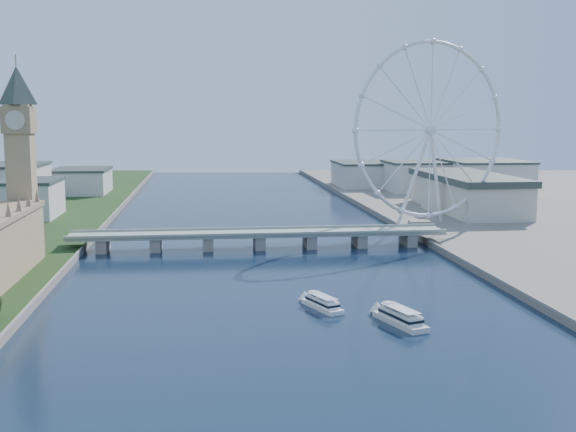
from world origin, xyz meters
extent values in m
cube|color=tan|center=(-128.00, 278.00, 43.00)|extent=(13.00, 13.00, 80.00)
cube|color=#937A59|center=(-128.00, 278.00, 75.00)|extent=(15.00, 15.00, 14.00)
pyramid|color=#2D3833|center=(-128.00, 278.00, 103.00)|extent=(20.02, 20.02, 20.00)
cube|color=gray|center=(0.00, 300.00, 8.50)|extent=(220.00, 22.00, 2.00)
cube|color=gray|center=(-90.00, 300.00, 3.75)|extent=(6.00, 20.00, 7.50)
cube|color=gray|center=(-60.00, 300.00, 3.75)|extent=(6.00, 20.00, 7.50)
cube|color=gray|center=(-30.00, 300.00, 3.75)|extent=(6.00, 20.00, 7.50)
cube|color=gray|center=(0.00, 300.00, 3.75)|extent=(6.00, 20.00, 7.50)
cube|color=gray|center=(30.00, 300.00, 3.75)|extent=(6.00, 20.00, 7.50)
cube|color=gray|center=(60.00, 300.00, 3.75)|extent=(6.00, 20.00, 7.50)
cube|color=gray|center=(90.00, 300.00, 3.75)|extent=(6.00, 20.00, 7.50)
torus|color=silver|center=(120.00, 355.00, 68.00)|extent=(113.60, 39.12, 118.60)
cylinder|color=silver|center=(120.00, 355.00, 68.00)|extent=(7.25, 6.61, 6.00)
cube|color=gray|center=(117.00, 365.00, 4.00)|extent=(14.00, 10.00, 2.00)
cube|color=beige|center=(-160.00, 430.00, 16.00)|extent=(40.00, 60.00, 26.00)
cube|color=beige|center=(-200.00, 520.00, 19.00)|extent=(60.00, 80.00, 32.00)
cube|color=beige|center=(-150.00, 600.00, 14.00)|extent=(50.00, 70.00, 22.00)
cube|color=beige|center=(180.00, 580.00, 17.00)|extent=(60.00, 60.00, 28.00)
cube|color=beige|center=(240.00, 560.00, 18.00)|extent=(70.00, 90.00, 30.00)
cube|color=beige|center=(140.00, 640.00, 15.00)|extent=(60.00, 80.00, 24.00)
camera|label=1|loc=(-31.71, -117.59, 76.69)|focal=45.00mm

